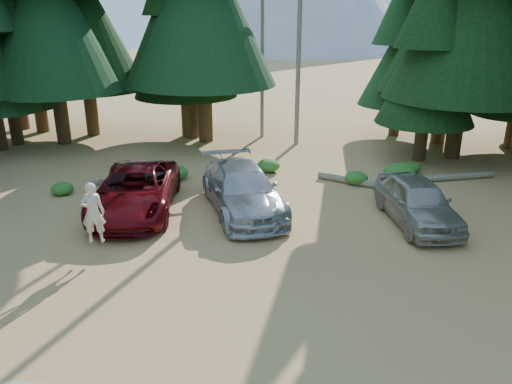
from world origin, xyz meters
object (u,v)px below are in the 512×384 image
(log_left, at_px, (135,176))
(log_mid, at_px, (356,182))
(log_right, at_px, (447,178))
(frisbee_player, at_px, (93,213))
(red_pickup, at_px, (135,190))
(silver_minivan_right, at_px, (417,201))
(silver_minivan_center, at_px, (242,189))

(log_left, relative_size, log_mid, 1.05)
(log_mid, relative_size, log_right, 0.78)
(log_mid, bearing_deg, frisbee_player, -112.07)
(log_right, bearing_deg, log_mid, 175.96)
(log_left, relative_size, log_right, 0.82)
(frisbee_player, bearing_deg, log_mid, -153.10)
(frisbee_player, bearing_deg, log_right, -160.46)
(red_pickup, height_order, log_left, red_pickup)
(red_pickup, distance_m, silver_minivan_right, 9.98)
(red_pickup, xyz_separation_m, silver_minivan_center, (3.87, 0.39, 0.01))
(log_mid, bearing_deg, log_right, 40.10)
(frisbee_player, height_order, log_right, frisbee_player)
(silver_minivan_center, height_order, silver_minivan_right, silver_minivan_center)
(silver_minivan_right, relative_size, log_right, 1.03)
(silver_minivan_center, xyz_separation_m, frisbee_player, (-3.93, -4.00, 0.61))
(red_pickup, bearing_deg, log_right, 13.04)
(log_mid, bearing_deg, silver_minivan_center, -116.98)
(frisbee_player, height_order, log_mid, frisbee_player)
(log_right, bearing_deg, log_left, 167.11)
(silver_minivan_right, bearing_deg, log_mid, 102.65)
(silver_minivan_center, distance_m, frisbee_player, 5.64)
(silver_minivan_right, height_order, log_mid, silver_minivan_right)
(log_mid, bearing_deg, log_left, -152.48)
(silver_minivan_right, height_order, log_right, silver_minivan_right)
(red_pickup, bearing_deg, silver_minivan_center, -1.35)
(log_left, bearing_deg, log_mid, -34.44)
(silver_minivan_center, relative_size, silver_minivan_right, 1.23)
(red_pickup, relative_size, log_right, 1.32)
(red_pickup, xyz_separation_m, log_mid, (8.34, 3.62, -0.67))
(silver_minivan_right, height_order, log_left, silver_minivan_right)
(frisbee_player, relative_size, log_right, 0.42)
(log_mid, distance_m, log_right, 4.05)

